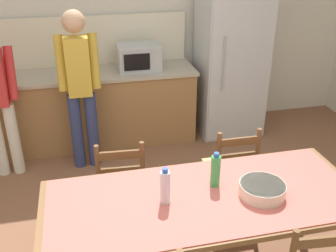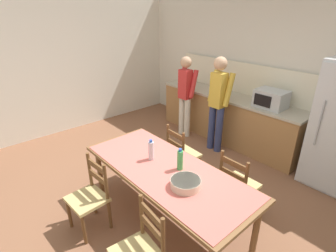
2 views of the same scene
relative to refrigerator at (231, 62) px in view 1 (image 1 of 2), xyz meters
The scene contains 12 objects.
wall_back 1.57m from the refrigerator, 161.50° to the left, with size 6.52×0.12×2.90m, color silver.
kitchen_counter 2.09m from the refrigerator, behind, with size 3.08×0.66×0.93m.
counter_splashback 2.08m from the refrigerator, behind, with size 3.04×0.03×0.60m, color #EFE8CB.
refrigerator is the anchor object (origin of this frame).
microwave 1.18m from the refrigerator, behind, with size 0.50×0.39×0.30m.
dining_table 2.65m from the refrigerator, 114.77° to the right, with size 2.25×0.93×0.76m.
bottle_near_centre 2.77m from the refrigerator, 120.07° to the right, with size 0.07×0.07×0.27m.
bottle_off_centre 2.49m from the refrigerator, 113.52° to the right, with size 0.07×0.07×0.27m.
serving_bowl 2.57m from the refrigerator, 106.10° to the right, with size 0.32×0.32×0.09m.
chair_side_far_right 1.82m from the refrigerator, 109.98° to the right, with size 0.42×0.40×0.91m.
chair_side_far_left 2.35m from the refrigerator, 134.52° to the right, with size 0.45×0.43×0.91m.
person_at_counter 1.95m from the refrigerator, 165.14° to the right, with size 0.44×0.30×1.75m.
Camera 1 is at (-0.45, -2.32, 2.41)m, focal length 42.00 mm.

